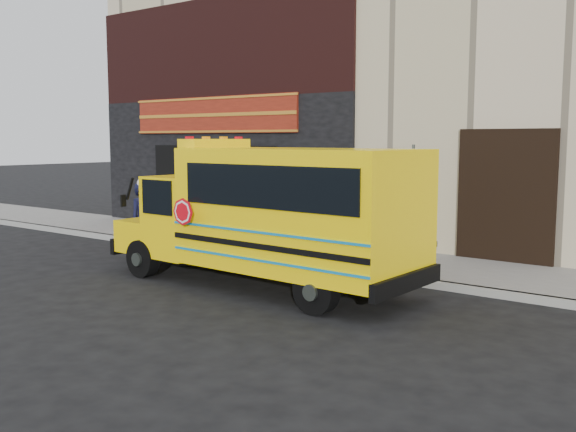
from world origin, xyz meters
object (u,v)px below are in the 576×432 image
at_px(sign_pole, 412,206).
at_px(cyclist, 144,223).
at_px(bicycle, 142,239).
at_px(school_bus, 273,212).

relative_size(sign_pole, cyclist, 1.52).
height_order(bicycle, cyclist, cyclist).
distance_m(bicycle, cyclist, 0.38).
xyz_separation_m(school_bus, cyclist, (-4.25, 0.39, -0.59)).
bearing_deg(cyclist, sign_pole, -65.36).
distance_m(school_bus, sign_pole, 2.91).
bearing_deg(bicycle, sign_pole, -57.16).
bearing_deg(sign_pole, bicycle, -162.66).
xyz_separation_m(sign_pole, cyclist, (-6.09, -1.86, -0.64)).
distance_m(school_bus, cyclist, 4.31).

